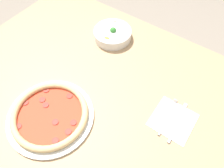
# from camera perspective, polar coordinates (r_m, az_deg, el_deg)

# --- Properties ---
(ground_plane) EXTENTS (8.00, 8.00, 0.00)m
(ground_plane) POSITION_cam_1_polar(r_m,az_deg,el_deg) (1.66, -3.79, -14.68)
(ground_plane) COLOR gray
(dining_table) EXTENTS (1.27, 1.01, 0.75)m
(dining_table) POSITION_cam_1_polar(r_m,az_deg,el_deg) (1.07, -5.69, -2.27)
(dining_table) COLOR tan
(dining_table) RESTS_ON ground_plane
(pizza) EXTENTS (0.35, 0.35, 0.04)m
(pizza) POSITION_cam_1_polar(r_m,az_deg,el_deg) (0.91, -15.88, -7.81)
(pizza) COLOR white
(pizza) RESTS_ON dining_table
(bowl) EXTENTS (0.20, 0.20, 0.07)m
(bowl) POSITION_cam_1_polar(r_m,az_deg,el_deg) (1.16, 0.10, 13.06)
(bowl) COLOR white
(bowl) RESTS_ON dining_table
(napkin) EXTENTS (0.16, 0.16, 0.00)m
(napkin) POSITION_cam_1_polar(r_m,az_deg,el_deg) (0.92, 15.62, -9.01)
(napkin) COLOR white
(napkin) RESTS_ON dining_table
(fork) EXTENTS (0.03, 0.18, 0.00)m
(fork) POSITION_cam_1_polar(r_m,az_deg,el_deg) (0.92, 14.29, -8.28)
(fork) COLOR silver
(fork) RESTS_ON napkin
(knife) EXTENTS (0.03, 0.20, 0.01)m
(knife) POSITION_cam_1_polar(r_m,az_deg,el_deg) (0.91, 16.59, -9.94)
(knife) COLOR silver
(knife) RESTS_ON napkin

